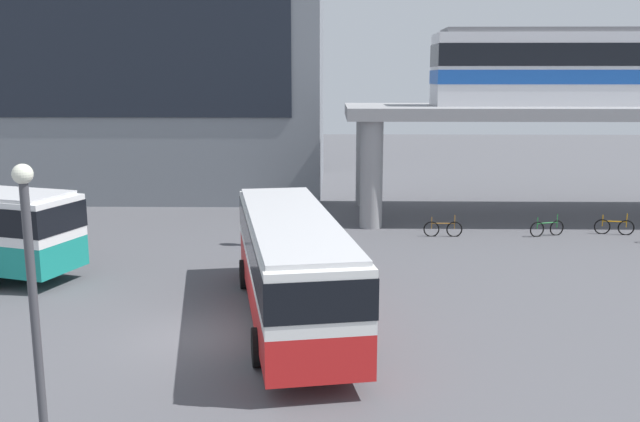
{
  "coord_description": "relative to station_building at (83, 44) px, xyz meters",
  "views": [
    {
      "loc": [
        3.76,
        -18.07,
        7.2
      ],
      "look_at": [
        3.27,
        7.36,
        2.2
      ],
      "focal_mm": 38.17,
      "sensor_mm": 36.0,
      "label": 1
    }
  ],
  "objects": [
    {
      "name": "ground_plane",
      "position": [
        12.37,
        -16.68,
        -9.34
      ],
      "size": [
        120.0,
        120.0,
        0.0
      ],
      "primitive_type": "plane",
      "color": "#515156"
    },
    {
      "name": "station_building",
      "position": [
        0.0,
        0.0,
        0.0
      ],
      "size": [
        30.79,
        14.37,
        18.67
      ],
      "color": "slate",
      "rests_on": "ground_plane"
    },
    {
      "name": "elevated_platform",
      "position": [
        29.96,
        -9.23,
        -4.36
      ],
      "size": [
        26.36,
        7.45,
        5.79
      ],
      "color": "gray",
      "rests_on": "ground_plane"
    },
    {
      "name": "bus_main",
      "position": [
        14.91,
        -25.32,
        -7.35
      ],
      "size": [
        4.48,
        11.32,
        3.22
      ],
      "color": "red",
      "rests_on": "ground_plane"
    },
    {
      "name": "bicycle_brown",
      "position": [
        21.21,
        -14.12,
        -8.98
      ],
      "size": [
        1.79,
        0.08,
        1.04
      ],
      "color": "black",
      "rests_on": "ground_plane"
    },
    {
      "name": "bicycle_green",
      "position": [
        26.03,
        -13.92,
        -8.98
      ],
      "size": [
        1.72,
        0.6,
        1.04
      ],
      "color": "black",
      "rests_on": "ground_plane"
    },
    {
      "name": "bicycle_orange",
      "position": [
        29.27,
        -13.54,
        -8.98
      ],
      "size": [
        1.77,
        0.39,
        1.04
      ],
      "color": "black",
      "rests_on": "ground_plane"
    },
    {
      "name": "pedestrian_near_building",
      "position": [
        12.41,
        -15.95,
        -8.49
      ],
      "size": [
        0.4,
        0.47,
        1.8
      ],
      "color": "navy",
      "rests_on": "ground_plane"
    },
    {
      "name": "lamp_post",
      "position": [
        10.77,
        -33.23,
        -5.91
      ],
      "size": [
        0.36,
        0.36,
        5.74
      ],
      "color": "#3F3F44",
      "rests_on": "ground_plane"
    }
  ]
}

